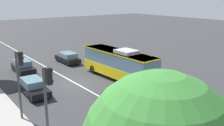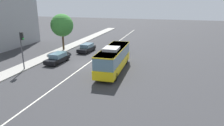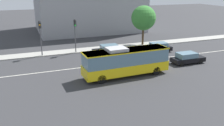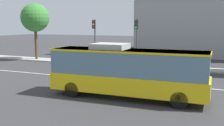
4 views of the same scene
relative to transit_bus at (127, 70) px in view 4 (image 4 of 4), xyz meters
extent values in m
plane|color=#333335|center=(1.67, 4.60, -1.81)|extent=(160.00, 160.00, 0.00)
cube|color=#9E9B93|center=(1.67, 12.65, -1.74)|extent=(80.00, 2.50, 0.14)
cube|color=silver|center=(1.67, 4.60, -1.80)|extent=(76.00, 0.16, 0.01)
cube|color=yellow|center=(0.02, 0.00, -0.83)|extent=(10.08, 2.83, 1.10)
cube|color=slate|center=(0.02, 0.00, 0.50)|extent=(9.88, 2.75, 1.58)
cube|color=yellow|center=(0.02, 0.00, 1.23)|extent=(9.98, 2.80, 0.12)
cube|color=#B2B2B2|center=(-1.18, -0.04, 1.47)|extent=(2.26, 1.87, 0.36)
cylinder|color=black|center=(3.39, 1.21, -1.31)|extent=(1.01, 0.33, 1.00)
cylinder|color=black|center=(3.46, -0.98, -1.31)|extent=(1.01, 0.33, 1.00)
cylinder|color=black|center=(-3.41, 0.99, -1.31)|extent=(1.01, 0.33, 1.00)
cylinder|color=black|center=(-3.34, -1.21, -1.31)|extent=(1.01, 0.33, 1.00)
cube|color=black|center=(1.14, 9.19, -1.29)|extent=(4.57, 1.98, 0.60)
cube|color=slate|center=(1.39, 9.18, -0.67)|extent=(2.58, 1.75, 0.64)
cylinder|color=black|center=(-0.39, 8.45, -1.49)|extent=(0.65, 0.25, 0.64)
cylinder|color=black|center=(-0.32, 10.05, -1.49)|extent=(0.65, 0.25, 0.64)
cylinder|color=black|center=(2.61, 8.33, -1.49)|extent=(0.65, 0.25, 0.64)
cylinder|color=black|center=(2.67, 9.93, -1.49)|extent=(0.65, 0.25, 0.64)
cylinder|color=#47474C|center=(-3.16, 11.70, 0.79)|extent=(0.16, 0.16, 5.20)
cube|color=black|center=(-3.17, 11.42, 2.84)|extent=(0.33, 0.29, 0.96)
sphere|color=#2D2D2D|center=(-3.17, 11.27, 3.16)|extent=(0.22, 0.22, 0.22)
sphere|color=#2D2D2D|center=(-3.17, 11.27, 2.84)|extent=(0.22, 0.22, 0.22)
sphere|color=#1ED838|center=(-3.17, 11.27, 2.52)|extent=(0.22, 0.22, 0.22)
cylinder|color=#47474C|center=(-8.19, 11.73, 0.79)|extent=(0.16, 0.16, 5.20)
cube|color=black|center=(-8.20, 11.45, 2.84)|extent=(0.32, 0.28, 0.96)
sphere|color=#2D2D2D|center=(-8.20, 11.30, 3.16)|extent=(0.22, 0.22, 0.22)
sphere|color=#F9A514|center=(-8.20, 11.30, 2.84)|extent=(0.22, 0.22, 0.22)
sphere|color=#2D2D2D|center=(-8.20, 11.30, 2.52)|extent=(0.22, 0.22, 0.22)
cylinder|color=#4C3823|center=(-17.32, 12.64, 0.25)|extent=(0.36, 0.36, 4.13)
sphere|color=#387F33|center=(-17.32, 12.64, 3.69)|extent=(3.67, 3.67, 3.67)
camera|label=1|loc=(-20.70, 16.52, 7.07)|focal=40.20mm
camera|label=2|loc=(-24.94, -7.17, 7.25)|focal=32.73mm
camera|label=3|loc=(-10.87, -23.90, 8.31)|focal=38.83mm
camera|label=4|loc=(5.73, -15.82, 2.90)|focal=43.15mm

